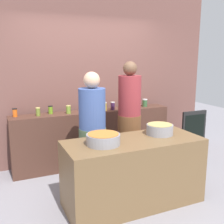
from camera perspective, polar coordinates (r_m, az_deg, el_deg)
name	(u,v)px	position (r m, az deg, el deg)	size (l,w,h in m)	color
ground	(122,192)	(3.85, 2.21, -16.49)	(12.00, 12.00, 0.00)	gray
storefront_wall	(86,75)	(4.75, -5.46, 7.81)	(4.80, 0.12, 3.00)	brown
display_shelf	(94,138)	(4.61, -3.81, -5.41)	(2.70, 0.36, 0.93)	#4C2D23
prep_table	(133,172)	(3.43, 4.53, -12.53)	(1.70, 0.70, 0.83)	brown
preserve_jar_0	(15,113)	(4.29, -19.89, -0.10)	(0.07, 0.07, 0.13)	orange
preserve_jar_1	(38,112)	(4.25, -15.41, 0.07)	(0.07, 0.07, 0.13)	olive
preserve_jar_2	(51,110)	(4.36, -12.90, 0.47)	(0.07, 0.07, 0.13)	olive
preserve_jar_3	(68,109)	(4.32, -9.21, 0.54)	(0.08, 0.08, 0.13)	olive
preserve_jar_4	(95,106)	(4.52, -3.53, 1.18)	(0.07, 0.07, 0.13)	olive
preserve_jar_5	(104,106)	(4.50, -1.69, 1.19)	(0.09, 0.09, 0.14)	gold
preserve_jar_6	(113,106)	(4.57, 0.14, 1.32)	(0.07, 0.07, 0.14)	#3D1E44
preserve_jar_7	(139,102)	(4.90, 5.66, 2.02)	(0.07, 0.07, 0.14)	orange
preserve_jar_8	(145,103)	(4.90, 6.97, 1.96)	(0.09, 0.09, 0.14)	#365E36
cooking_pot_left	(103,139)	(3.09, -1.87, -5.77)	(0.39, 0.39, 0.13)	gray
cooking_pot_center	(160,129)	(3.54, 10.07, -3.64)	(0.34, 0.34, 0.14)	gray
cook_with_tongs	(93,138)	(3.66, -4.14, -5.55)	(0.37, 0.37, 1.63)	#4A6042
cook_in_cap	(129,125)	(4.08, 3.68, -2.82)	(0.35, 0.35, 1.75)	brown
chalkboard_sign	(193,135)	(4.99, 16.87, -4.74)	(0.50, 0.05, 0.89)	black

